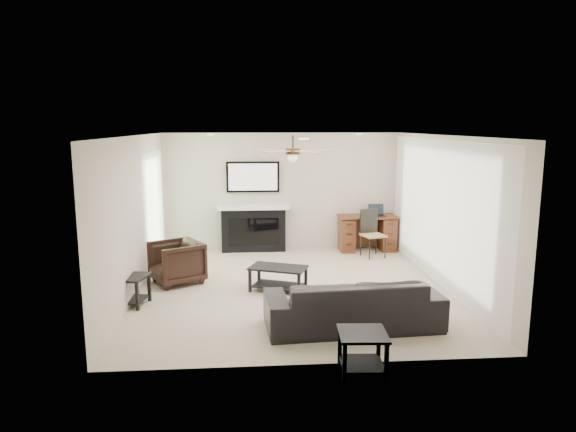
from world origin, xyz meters
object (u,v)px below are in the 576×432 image
Objects in this scene: fireplace_unit at (253,207)px; coffee_table at (278,279)px; sofa at (353,303)px; armchair at (177,262)px; desk at (367,233)px.

coffee_table is at bearing -82.29° from fireplace_unit.
armchair is at bearing -43.22° from sofa.
coffee_table is 2.82m from fireplace_unit.
coffee_table is (1.70, -0.55, -0.16)m from armchair.
fireplace_unit is (-1.26, 4.29, 0.62)m from sofa.
armchair is 1.79m from coffee_table.
desk is at bearing -109.18° from sofa.
fireplace_unit reaches higher than desk.
sofa reaches higher than coffee_table.
armchair reaches higher than coffee_table.
armchair is 0.42× the size of fireplace_unit.
desk is (1.16, 4.16, 0.04)m from sofa.
sofa is 1.84m from coffee_table.
fireplace_unit is (1.34, 2.14, 0.59)m from armchair.
armchair is 4.26m from desk.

